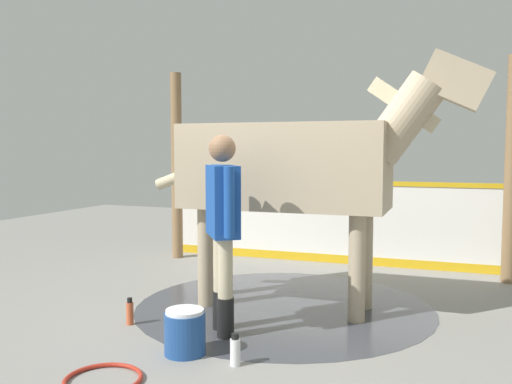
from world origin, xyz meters
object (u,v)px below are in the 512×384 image
horse (297,166)px  bottle_spray (130,312)px  hose_coil (103,379)px  wash_bucket (185,332)px  handler (223,219)px  bottle_shampoo (235,351)px

horse → bottle_spray: size_ratio=13.56×
horse → hose_coil: (0.71, 2.20, -1.43)m
horse → hose_coil: horse is taller
wash_bucket → bottle_spray: (0.83, -0.45, -0.06)m
wash_bucket → bottle_spray: bearing=-28.6°
horse → handler: bearing=-112.2°
horse → hose_coil: bearing=-109.5°
horse → bottle_spray: bearing=-141.0°
wash_bucket → hose_coil: 0.74m
horse → handler: horse is taller
wash_bucket → hose_coil: wash_bucket is taller
horse → handler: 1.12m
bottle_shampoo → handler: bearing=-57.9°
bottle_shampoo → hose_coil: bearing=39.3°
handler → wash_bucket: bearing=47.6°
handler → bottle_spray: bearing=-28.3°
horse → wash_bucket: bearing=-107.4°
bottle_shampoo → hose_coil: (0.74, 0.60, -0.10)m
hose_coil → horse: bearing=-107.8°
horse → wash_bucket: 2.04m
handler → bottle_shampoo: bearing=86.7°
handler → bottle_spray: 1.27m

